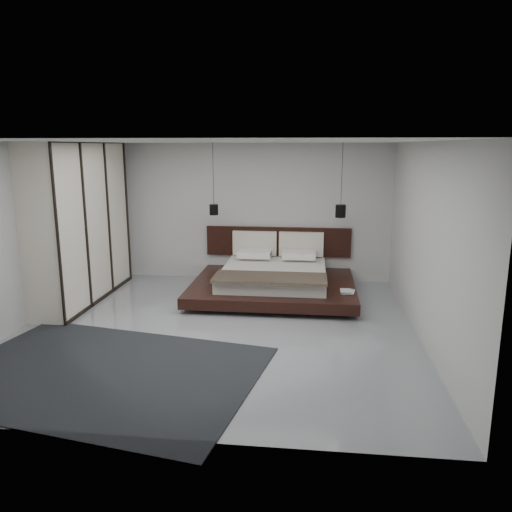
# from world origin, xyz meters

# --- Properties ---
(floor) EXTENTS (6.00, 6.00, 0.00)m
(floor) POSITION_xyz_m (0.00, 0.00, 0.00)
(floor) COLOR gray
(floor) RESTS_ON ground
(ceiling) EXTENTS (6.00, 6.00, 0.00)m
(ceiling) POSITION_xyz_m (0.00, 0.00, 2.80)
(ceiling) COLOR white
(ceiling) RESTS_ON wall_back
(wall_back) EXTENTS (6.00, 0.00, 6.00)m
(wall_back) POSITION_xyz_m (0.00, 3.00, 1.40)
(wall_back) COLOR beige
(wall_back) RESTS_ON floor
(wall_front) EXTENTS (6.00, 0.00, 6.00)m
(wall_front) POSITION_xyz_m (0.00, -3.00, 1.40)
(wall_front) COLOR beige
(wall_front) RESTS_ON floor
(wall_left) EXTENTS (0.00, 6.00, 6.00)m
(wall_left) POSITION_xyz_m (-3.00, 0.00, 1.40)
(wall_left) COLOR beige
(wall_left) RESTS_ON floor
(wall_right) EXTENTS (0.00, 6.00, 6.00)m
(wall_right) POSITION_xyz_m (3.00, 0.00, 1.40)
(wall_right) COLOR beige
(wall_right) RESTS_ON floor
(lattice_screen) EXTENTS (0.05, 0.90, 2.60)m
(lattice_screen) POSITION_xyz_m (-2.95, 2.45, 1.30)
(lattice_screen) COLOR black
(lattice_screen) RESTS_ON floor
(bed) EXTENTS (2.97, 2.47, 1.11)m
(bed) POSITION_xyz_m (0.72, 1.90, 0.30)
(bed) COLOR black
(bed) RESTS_ON floor
(book_lower) EXTENTS (0.27, 0.33, 0.03)m
(book_lower) POSITION_xyz_m (1.93, 1.22, 0.29)
(book_lower) COLOR #99724C
(book_lower) RESTS_ON bed
(book_upper) EXTENTS (0.19, 0.26, 0.02)m
(book_upper) POSITION_xyz_m (1.91, 1.19, 0.31)
(book_upper) COLOR #99724C
(book_upper) RESTS_ON book_lower
(pendant_left) EXTENTS (0.17, 0.17, 1.38)m
(pendant_left) POSITION_xyz_m (-0.50, 2.39, 1.53)
(pendant_left) COLOR black
(pendant_left) RESTS_ON ceiling
(pendant_right) EXTENTS (0.20, 0.20, 1.39)m
(pendant_right) POSITION_xyz_m (1.93, 2.39, 1.53)
(pendant_right) COLOR black
(pendant_right) RESTS_ON ceiling
(wardrobe) EXTENTS (0.68, 2.89, 2.84)m
(wardrobe) POSITION_xyz_m (-2.70, 1.23, 1.42)
(wardrobe) COLOR white
(wardrobe) RESTS_ON floor
(rug) EXTENTS (4.19, 3.32, 0.02)m
(rug) POSITION_xyz_m (-1.11, -1.70, 0.01)
(rug) COLOR black
(rug) RESTS_ON floor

